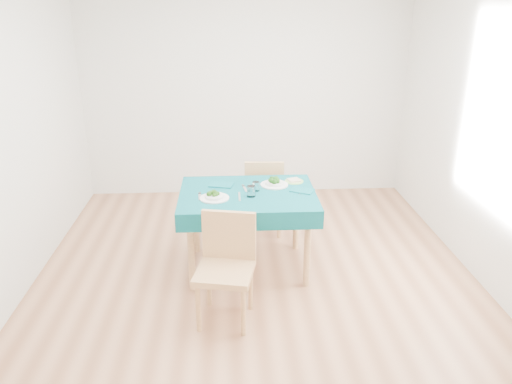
{
  "coord_description": "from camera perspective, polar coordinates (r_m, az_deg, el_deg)",
  "views": [
    {
      "loc": [
        -0.22,
        -3.93,
        2.37
      ],
      "look_at": [
        0.0,
        0.0,
        0.85
      ],
      "focal_mm": 35.0,
      "sensor_mm": 36.0,
      "label": 1
    }
  ],
  "objects": [
    {
      "name": "bowl_near",
      "position": [
        4.32,
        -4.79,
        -0.29
      ],
      "size": [
        0.26,
        0.26,
        0.08
      ],
      "primitive_type": null,
      "color": "white",
      "rests_on": "table"
    },
    {
      "name": "table",
      "position": [
        4.61,
        -0.93,
        -4.46
      ],
      "size": [
        1.21,
        0.92,
        0.76
      ],
      "primitive_type": "cube",
      "color": "#085057",
      "rests_on": "ground"
    },
    {
      "name": "knife_near",
      "position": [
        4.36,
        -1.9,
        -0.54
      ],
      "size": [
        0.02,
        0.22,
        0.0
      ],
      "primitive_type": "cube",
      "rotation": [
        0.0,
        0.0,
        0.0
      ],
      "color": "silver",
      "rests_on": "table"
    },
    {
      "name": "room_shell",
      "position": [
        4.06,
        0.0,
        6.56
      ],
      "size": [
        4.02,
        4.52,
        2.73
      ],
      "color": "#925C3C",
      "rests_on": "ground"
    },
    {
      "name": "chair_near",
      "position": [
        3.81,
        -3.64,
        -7.78
      ],
      "size": [
        0.51,
        0.54,
        1.06
      ],
      "primitive_type": "cube",
      "rotation": [
        0.0,
        0.0,
        -0.2
      ],
      "color": "tan",
      "rests_on": "ground"
    },
    {
      "name": "napkin_near",
      "position": [
        4.64,
        -4.01,
        0.83
      ],
      "size": [
        0.25,
        0.2,
        0.01
      ],
      "primitive_type": "cube",
      "rotation": [
        0.0,
        0.0,
        -0.23
      ],
      "color": "#0B5960",
      "rests_on": "table"
    },
    {
      "name": "bread_slice",
      "position": [
        4.73,
        4.38,
        1.37
      ],
      "size": [
        0.13,
        0.13,
        0.02
      ],
      "primitive_type": "cube",
      "rotation": [
        0.0,
        0.0,
        0.27
      ],
      "color": "beige",
      "rests_on": "side_plate"
    },
    {
      "name": "napkin_far",
      "position": [
        4.51,
        5.29,
        0.18
      ],
      "size": [
        0.24,
        0.22,
        0.01
      ],
      "primitive_type": "cube",
      "rotation": [
        0.0,
        0.0,
        -0.48
      ],
      "color": "#0B5960",
      "rests_on": "table"
    },
    {
      "name": "fork_near",
      "position": [
        4.39,
        -6.44,
        -0.53
      ],
      "size": [
        0.03,
        0.17,
        0.0
      ],
      "primitive_type": "cube",
      "rotation": [
        0.0,
        0.0,
        0.07
      ],
      "color": "silver",
      "rests_on": "table"
    },
    {
      "name": "bowl_far",
      "position": [
        4.62,
        2.11,
        1.22
      ],
      "size": [
        0.26,
        0.26,
        0.08
      ],
      "primitive_type": null,
      "color": "white",
      "rests_on": "table"
    },
    {
      "name": "fork_far",
      "position": [
        4.54,
        -1.26,
        0.37
      ],
      "size": [
        0.05,
        0.18,
        0.0
      ],
      "primitive_type": "cube",
      "rotation": [
        0.0,
        0.0,
        0.17
      ],
      "color": "silver",
      "rests_on": "table"
    },
    {
      "name": "chair_far",
      "position": [
        5.29,
        0.92,
        0.38
      ],
      "size": [
        0.42,
        0.46,
        0.99
      ],
      "primitive_type": "cube",
      "rotation": [
        0.0,
        0.0,
        3.08
      ],
      "color": "tan",
      "rests_on": "ground"
    },
    {
      "name": "tumbler_center",
      "position": [
        4.49,
        -0.0,
        0.66
      ],
      "size": [
        0.07,
        0.07,
        0.08
      ],
      "primitive_type": "cylinder",
      "color": "white",
      "rests_on": "table"
    },
    {
      "name": "tumbler_side",
      "position": [
        4.35,
        -0.56,
        0.09
      ],
      "size": [
        0.08,
        0.08,
        0.1
      ],
      "primitive_type": "cylinder",
      "color": "white",
      "rests_on": "table"
    },
    {
      "name": "knife_far",
      "position": [
        4.51,
        4.78,
        0.15
      ],
      "size": [
        0.03,
        0.2,
        0.0
      ],
      "primitive_type": "cube",
      "rotation": [
        0.0,
        0.0,
        0.07
      ],
      "color": "silver",
      "rests_on": "table"
    },
    {
      "name": "side_plate",
      "position": [
        4.74,
        4.37,
        1.23
      ],
      "size": [
        0.18,
        0.18,
        0.01
      ],
      "primitive_type": "cylinder",
      "color": "#9BCE64",
      "rests_on": "table"
    }
  ]
}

